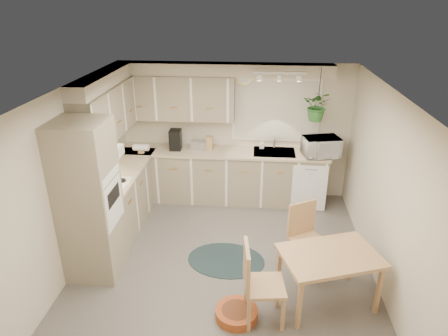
{
  "coord_description": "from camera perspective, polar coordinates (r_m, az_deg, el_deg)",
  "views": [
    {
      "loc": [
        0.39,
        -4.61,
        3.45
      ],
      "look_at": [
        -0.06,
        0.55,
        1.17
      ],
      "focal_mm": 32.0,
      "sensor_mm": 36.0,
      "label": 1
    }
  ],
  "objects": [
    {
      "name": "upper_cab_back",
      "position": [
        6.87,
        -6.96,
        9.98
      ],
      "size": [
        2.0,
        0.35,
        0.75
      ],
      "primitive_type": "cube",
      "color": "gray",
      "rests_on": "wall_back"
    },
    {
      "name": "window_blinds",
      "position": [
        6.94,
        7.41,
        8.16
      ],
      "size": [
        1.4,
        0.02,
        1.0
      ],
      "primitive_type": "cube",
      "color": "silver",
      "rests_on": "wall_back"
    },
    {
      "name": "wall_clock",
      "position": [
        6.8,
        2.92,
        13.03
      ],
      "size": [
        0.3,
        0.03,
        0.3
      ],
      "primitive_type": "cylinder",
      "rotation": [
        1.57,
        0.0,
        0.0
      ],
      "color": "#EBD353",
      "rests_on": "wall_back"
    },
    {
      "name": "coffee_maker",
      "position": [
        6.96,
        -6.94,
        4.04
      ],
      "size": [
        0.21,
        0.25,
        0.35
      ],
      "primitive_type": "cube",
      "rotation": [
        0.0,
        0.0,
        0.05
      ],
      "color": "black",
      "rests_on": "counter_back"
    },
    {
      "name": "microwave",
      "position": [
        6.8,
        13.72,
        3.25
      ],
      "size": [
        0.65,
        0.45,
        0.4
      ],
      "primitive_type": "imported",
      "rotation": [
        0.0,
        0.0,
        0.24
      ],
      "color": "white",
      "rests_on": "counter_back"
    },
    {
      "name": "sink",
      "position": [
        6.9,
        7.18,
        1.95
      ],
      "size": [
        0.7,
        0.48,
        0.1
      ],
      "primitive_type": "cube",
      "color": "#999CA1",
      "rests_on": "counter_back"
    },
    {
      "name": "wall_right",
      "position": [
        5.37,
        21.9,
        -2.79
      ],
      "size": [
        0.04,
        4.2,
        2.4
      ],
      "primitive_type": "cube",
      "color": "beige",
      "rests_on": "floor"
    },
    {
      "name": "track_light_bar",
      "position": [
        6.27,
        7.93,
        13.31
      ],
      "size": [
        0.8,
        0.04,
        0.04
      ],
      "primitive_type": "cube",
      "color": "white",
      "rests_on": "ceiling"
    },
    {
      "name": "wall_left",
      "position": [
        5.66,
        -20.52,
        -1.23
      ],
      "size": [
        0.04,
        4.2,
        2.4
      ],
      "primitive_type": "cube",
      "color": "beige",
      "rests_on": "floor"
    },
    {
      "name": "range_hood",
      "position": [
        5.71,
        -16.88,
        1.72
      ],
      "size": [
        0.4,
        0.6,
        0.14
      ],
      "primitive_type": "cube",
      "color": "white",
      "rests_on": "upper_cab_left"
    },
    {
      "name": "soffit_left",
      "position": [
        6.15,
        -16.9,
        12.04
      ],
      "size": [
        0.3,
        2.0,
        0.2
      ],
      "primitive_type": "cube",
      "color": "beige",
      "rests_on": "wall_left"
    },
    {
      "name": "floor",
      "position": [
        5.77,
        0.1,
        -12.91
      ],
      "size": [
        4.2,
        4.2,
        0.0
      ],
      "primitive_type": "plane",
      "color": "#605A54",
      "rests_on": "ground"
    },
    {
      "name": "wall_front",
      "position": [
        3.39,
        -3.05,
        -17.82
      ],
      "size": [
        4.0,
        0.04,
        2.4
      ],
      "primitive_type": "cube",
      "color": "beige",
      "rests_on": "floor"
    },
    {
      "name": "chair_left",
      "position": [
        4.63,
        5.86,
        -16.13
      ],
      "size": [
        0.51,
        0.51,
        0.98
      ],
      "primitive_type": "cube",
      "rotation": [
        0.0,
        0.0,
        -1.45
      ],
      "color": "tan",
      "rests_on": "floor"
    },
    {
      "name": "dishwasher_front",
      "position": [
        6.87,
        12.06,
        -2.88
      ],
      "size": [
        0.58,
        0.02,
        0.83
      ],
      "primitive_type": "cube",
      "color": "white",
      "rests_on": "base_cab_back"
    },
    {
      "name": "ceiling",
      "position": [
        4.74,
        0.12,
        11.01
      ],
      "size": [
        4.2,
        4.2,
        0.0
      ],
      "primitive_type": "plane",
      "color": "silver",
      "rests_on": "wall_back"
    },
    {
      "name": "knife_block",
      "position": [
        6.93,
        -2.06,
        3.63
      ],
      "size": [
        0.11,
        0.11,
        0.24
      ],
      "primitive_type": "cube",
      "rotation": [
        0.0,
        0.0,
        -0.06
      ],
      "color": "tan",
      "rests_on": "counter_back"
    },
    {
      "name": "toaster",
      "position": [
        6.94,
        -3.56,
        3.27
      ],
      "size": [
        0.29,
        0.2,
        0.16
      ],
      "primitive_type": "cube",
      "rotation": [
        0.0,
        0.0,
        -0.24
      ],
      "color": "#999CA1",
      "rests_on": "counter_back"
    },
    {
      "name": "upper_cab_left",
      "position": [
        6.24,
        -16.17,
        7.79
      ],
      "size": [
        0.35,
        2.0,
        0.75
      ],
      "primitive_type": "cube",
      "color": "gray",
      "rests_on": "wall_left"
    },
    {
      "name": "counter_back",
      "position": [
        6.9,
        -0.29,
        2.33
      ],
      "size": [
        3.64,
        0.64,
        0.04
      ],
      "primitive_type": "cube",
      "color": "beige",
      "rests_on": "base_cab_back"
    },
    {
      "name": "oven_stack",
      "position": [
        5.29,
        -18.73,
        -4.57
      ],
      "size": [
        0.65,
        0.65,
        2.1
      ],
      "primitive_type": "cube",
      "color": "gray",
      "rests_on": "floor"
    },
    {
      "name": "braided_rug",
      "position": [
        5.75,
        0.29,
        -13.0
      ],
      "size": [
        1.17,
        0.93,
        0.01
      ],
      "primitive_type": "ellipsoid",
      "rotation": [
        0.0,
        0.0,
        -0.11
      ],
      "color": "black",
      "rests_on": "floor"
    },
    {
      "name": "counter_left",
      "position": [
        6.39,
        -14.5,
        -0.32
      ],
      "size": [
        0.64,
        1.89,
        0.04
      ],
      "primitive_type": "cube",
      "color": "beige",
      "rests_on": "base_cab_left"
    },
    {
      "name": "soffit_back",
      "position": [
        6.68,
        -0.19,
        13.92
      ],
      "size": [
        3.6,
        0.3,
        0.2
      ],
      "primitive_type": "cube",
      "color": "beige",
      "rests_on": "wall_back"
    },
    {
      "name": "base_cab_left",
      "position": [
        6.59,
        -14.16,
        -4.05
      ],
      "size": [
        0.6,
        1.85,
        0.9
      ],
      "primitive_type": "cube",
      "color": "gray",
      "rests_on": "floor"
    },
    {
      "name": "base_cab_back",
      "position": [
        7.1,
        -0.28,
        -1.17
      ],
      "size": [
        3.6,
        0.6,
        0.9
      ],
      "primitive_type": "cube",
      "color": "gray",
      "rests_on": "floor"
    },
    {
      "name": "hanging_plant",
      "position": [
        6.6,
        13.22,
        8.19
      ],
      "size": [
        0.56,
        0.59,
        0.38
      ],
      "primitive_type": "imported",
      "rotation": [
        0.0,
        0.0,
        -0.29
      ],
      "color": "#2D692A",
      "rests_on": "ceiling"
    },
    {
      "name": "pet_bed",
      "position": [
        4.9,
        1.8,
        -20.04
      ],
      "size": [
        0.65,
        0.65,
        0.11
      ],
      "primitive_type": "cylinder",
      "rotation": [
        0.0,
        0.0,
        -0.41
      ],
      "color": "#AF5223",
      "rests_on": "floor"
    },
    {
      "name": "window_frame",
      "position": [
        6.94,
        7.41,
        8.18
      ],
      "size": [
        1.5,
        0.02,
        1.1
      ],
      "primitive_type": "cube",
      "color": "silver",
      "rests_on": "wall_back"
    },
    {
      "name": "cooktop",
      "position": [
        5.89,
        -16.18,
        -2.39
      ],
      "size": [
        0.52,
        0.58,
        0.02
      ],
      "primitive_type": "cube",
      "color": "white",
      "rests_on": "counter_left"
    },
    {
      "name": "dining_table",
      "position": [
        5.05,
        14.53,
        -15.04
      ],
      "size": [
        1.28,
        1.05,
        0.69
      ],
      "primitive_type": "cube",
      "rotation": [
        0.0,
        0.0,
        0.33
      ],
      "color": "tan",
      "rests_on": "floor"
    },
    {
      "name": "soap_bottle",
      "position": [
        7.01,
        5.42,
        3.07
      ],
      "size": [
        0.08,
        0.17,
        0.08
      ],
      "primitive_type": "imported",
      "rotation": [
        0.0,
        0.0,
        -0.05
      ],
      "color": "white",
      "rests_on": "counter_back"
    },
    {
      "name": "wall_oven_face",
      "position": [
        5.17,
        -15.46,
        -4.8
      ],
      "size": [
        0.02,
        0.56,
        0.58
      ],
      "primitive_type": "cube",
      "color": "white",
      "rests_on": "oven_stack"
    },
    {
      "name": "wall_back",
      "position": [
        7.09,
        1.55,
        5.3
      ],
      "size": [
        4.0,
        0.04,
        2.4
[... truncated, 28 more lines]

